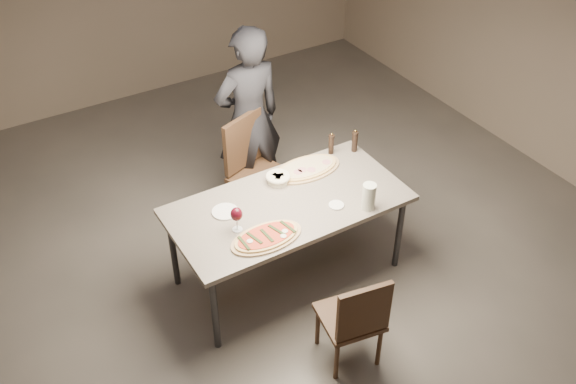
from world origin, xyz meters
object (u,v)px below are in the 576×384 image
ham_pizza (307,168)px  chair_far (254,165)px  chair_near (355,317)px  dining_table (288,208)px  zucchini_pizza (267,237)px  bread_basket (278,178)px  pepper_mill_left (355,141)px  carafe (369,197)px  diner (249,119)px

ham_pizza → chair_far: chair_far is taller
ham_pizza → chair_near: size_ratio=0.70×
dining_table → zucchini_pizza: zucchini_pizza is taller
bread_basket → pepper_mill_left: pepper_mill_left is taller
zucchini_pizza → pepper_mill_left: size_ratio=2.63×
ham_pizza → pepper_mill_left: bearing=-2.0°
bread_basket → carafe: size_ratio=0.91×
dining_table → carafe: (0.48, -0.36, 0.16)m
dining_table → ham_pizza: ham_pizza is taller
chair_near → dining_table: bearing=95.9°
diner → bread_basket: bearing=77.4°
zucchini_pizza → diner: (0.57, 1.32, 0.09)m
carafe → chair_near: bearing=-130.8°
carafe → diner: size_ratio=0.12×
diner → dining_table: bearing=76.9°
pepper_mill_left → diner: size_ratio=0.12×
chair_far → diner: bearing=-131.1°
chair_far → diner: diner is taller
ham_pizza → diner: size_ratio=0.35×
dining_table → ham_pizza: (0.34, 0.28, 0.07)m
pepper_mill_left → carafe: 0.75m
ham_pizza → diner: 0.78m
bread_basket → carafe: (0.41, -0.62, 0.07)m
pepper_mill_left → ham_pizza: bearing=-176.8°
pepper_mill_left → diner: bearing=128.8°
dining_table → bread_basket: 0.28m
dining_table → chair_far: size_ratio=1.81×
pepper_mill_left → chair_far: 0.90m
bread_basket → diner: bearing=78.0°
carafe → pepper_mill_left: bearing=62.1°
chair_near → chair_far: size_ratio=0.85×
chair_near → carafe: bearing=59.0°
ham_pizza → carafe: bearing=-83.4°
carafe → chair_near: carafe is taller
zucchini_pizza → chair_far: 1.19m
zucchini_pizza → diner: 1.44m
dining_table → bread_basket: bread_basket is taller
bread_basket → pepper_mill_left: size_ratio=0.94×
dining_table → chair_near: 1.02m
bread_basket → diner: diner is taller
carafe → chair_far: 1.24m
chair_far → carafe: bearing=85.9°
ham_pizza → chair_far: bearing=106.5°
bread_basket → chair_far: 0.59m
dining_table → chair_near: (-0.07, -0.99, -0.22)m
bread_basket → dining_table: bearing=-104.0°
dining_table → diner: size_ratio=1.05×
zucchini_pizza → ham_pizza: 0.88m
ham_pizza → chair_far: size_ratio=0.60×
ham_pizza → diner: bearing=93.0°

